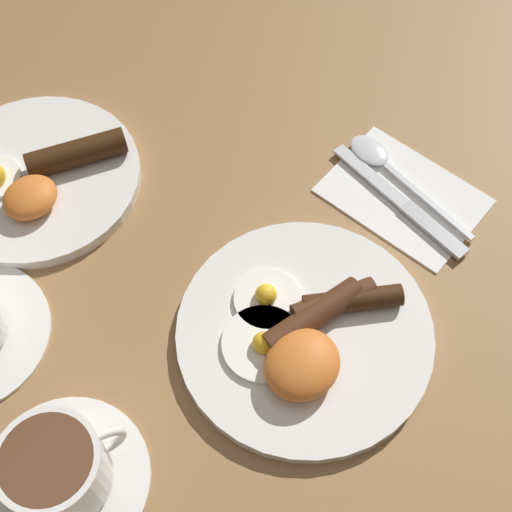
{
  "coord_description": "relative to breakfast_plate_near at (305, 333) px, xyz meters",
  "views": [
    {
      "loc": [
        -0.26,
        -0.16,
        0.67
      ],
      "look_at": [
        0.03,
        0.09,
        0.03
      ],
      "focal_mm": 50.0,
      "sensor_mm": 36.0,
      "label": 1
    }
  ],
  "objects": [
    {
      "name": "spoon",
      "position": [
        0.23,
        0.08,
        -0.01
      ],
      "size": [
        0.05,
        0.19,
        0.01
      ],
      "rotation": [
        0.0,
        0.0,
        1.43
      ],
      "color": "silver",
      "rests_on": "napkin"
    },
    {
      "name": "breakfast_plate_far",
      "position": [
        -0.05,
        0.35,
        -0.0
      ],
      "size": [
        0.24,
        0.24,
        0.04
      ],
      "color": "silver",
      "rests_on": "ground_plane"
    },
    {
      "name": "teacup_near",
      "position": [
        -0.25,
        0.07,
        0.02
      ],
      "size": [
        0.16,
        0.16,
        0.07
      ],
      "color": "silver",
      "rests_on": "ground_plane"
    },
    {
      "name": "breakfast_plate_near",
      "position": [
        0.0,
        0.0,
        0.0
      ],
      "size": [
        0.26,
        0.26,
        0.05
      ],
      "color": "silver",
      "rests_on": "ground_plane"
    },
    {
      "name": "knife",
      "position": [
        0.2,
        0.02,
        -0.01
      ],
      "size": [
        0.04,
        0.2,
        0.01
      ],
      "rotation": [
        0.0,
        0.0,
        1.44
      ],
      "color": "silver",
      "rests_on": "napkin"
    },
    {
      "name": "napkin",
      "position": [
        0.21,
        0.03,
        -0.01
      ],
      "size": [
        0.13,
        0.17,
        0.01
      ],
      "primitive_type": "cube",
      "rotation": [
        0.0,
        0.0,
        0.02
      ],
      "color": "white",
      "rests_on": "ground_plane"
    },
    {
      "name": "ground_plane",
      "position": [
        0.0,
        0.0,
        -0.01
      ],
      "size": [
        3.0,
        3.0,
        0.0
      ],
      "primitive_type": "plane",
      "color": "olive"
    }
  ]
}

